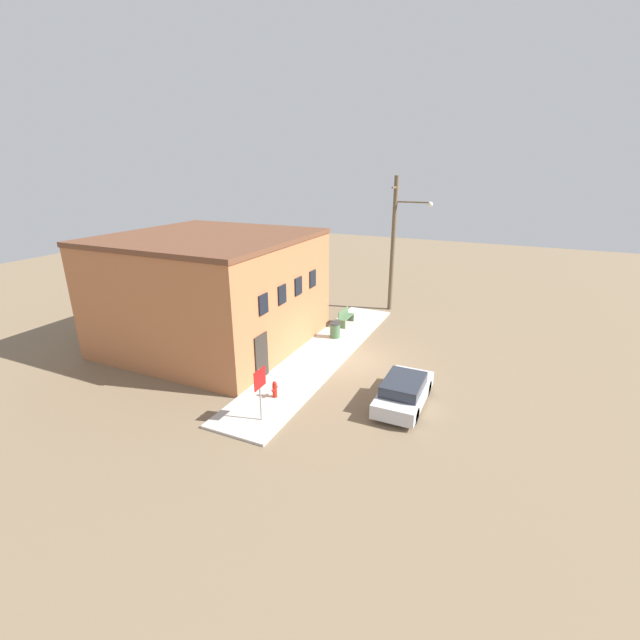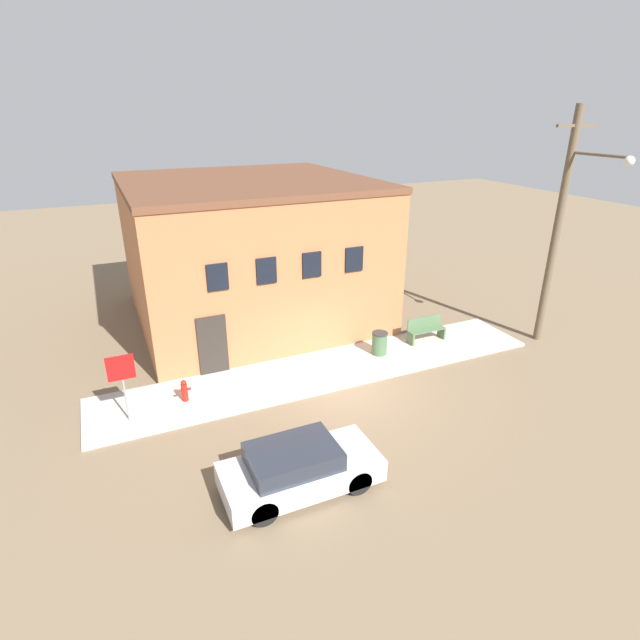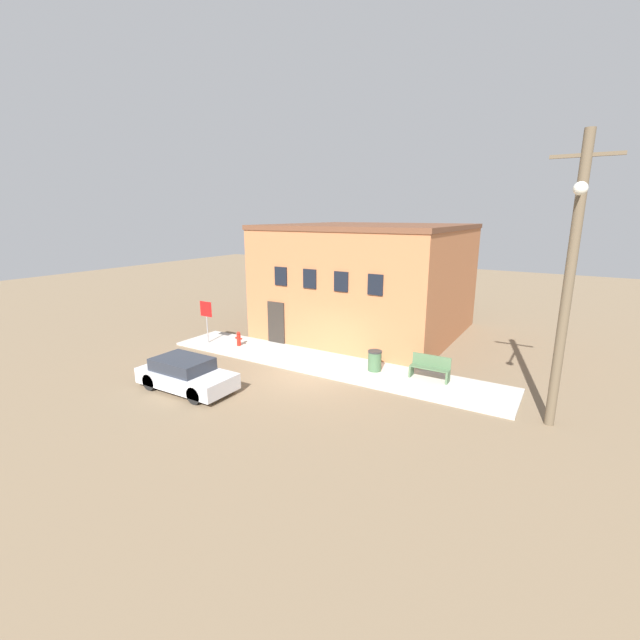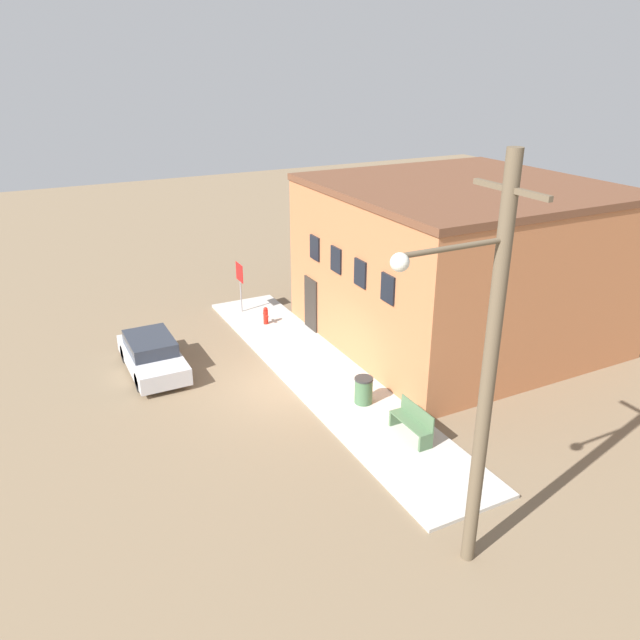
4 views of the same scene
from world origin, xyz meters
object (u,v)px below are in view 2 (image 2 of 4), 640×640
object	(u,v)px
bench	(426,329)
utility_pole	(561,225)
stop_sign	(122,375)
parked_car	(299,468)
fire_hydrant	(184,390)
trash_bin	(379,343)

from	to	relation	value
bench	utility_pole	size ratio (longest dim) A/B	0.18
stop_sign	parked_car	distance (m)	5.86
fire_hydrant	bench	xyz separation A→B (m)	(9.44, 0.57, 0.11)
bench	stop_sign	bearing A→B (deg)	-174.97
fire_hydrant	utility_pole	size ratio (longest dim) A/B	0.08
fire_hydrant	trash_bin	distance (m)	7.20
trash_bin	fire_hydrant	bearing A→B (deg)	-177.63
fire_hydrant	parked_car	world-z (taller)	parked_car
fire_hydrant	utility_pole	bearing A→B (deg)	-4.58
trash_bin	parked_car	world-z (taller)	parked_car
utility_pole	parked_car	xyz separation A→B (m)	(-11.94, -3.88, -4.03)
parked_car	bench	bearing A→B (deg)	36.09
stop_sign	utility_pole	bearing A→B (deg)	-2.55
fire_hydrant	parked_car	xyz separation A→B (m)	(1.83, -4.99, 0.13)
utility_pole	trash_bin	bearing A→B (deg)	167.97
utility_pole	bench	bearing A→B (deg)	158.89
trash_bin	utility_pole	xyz separation A→B (m)	(6.58, -1.40, 4.09)
fire_hydrant	utility_pole	distance (m)	14.43
utility_pole	stop_sign	bearing A→B (deg)	177.45
bench	trash_bin	world-z (taller)	bench
bench	trash_bin	size ratio (longest dim) A/B	1.79
fire_hydrant	stop_sign	size ratio (longest dim) A/B	0.34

